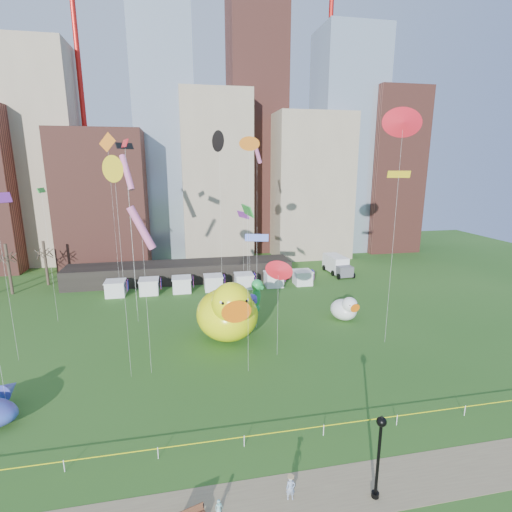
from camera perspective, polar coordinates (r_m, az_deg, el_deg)
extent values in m
plane|color=#24531A|center=(30.83, -1.75, -26.37)|extent=(160.00, 160.00, 0.00)
cube|color=#7D6B4E|center=(27.23, 0.33, -32.98)|extent=(70.00, 4.00, 0.02)
cube|color=gray|center=(89.33, -29.06, 12.61)|extent=(14.00, 12.00, 42.00)
cube|color=brown|center=(80.93, -21.51, 7.73)|extent=(16.00, 14.00, 26.00)
cube|color=#8C9EB2|center=(87.76, -13.30, 18.17)|extent=(12.00, 12.00, 55.00)
cube|color=gray|center=(83.79, -6.01, 11.49)|extent=(14.00, 14.00, 34.00)
cube|color=brown|center=(92.25, 0.03, 22.33)|extent=(12.00, 12.00, 68.00)
cube|color=gray|center=(86.13, 7.73, 10.16)|extent=(16.00, 14.00, 30.00)
cube|color=#8C9EB2|center=(93.47, 13.13, 15.71)|extent=(14.00, 12.00, 48.00)
cube|color=brown|center=(96.12, 18.99, 11.69)|extent=(12.00, 12.00, 36.00)
cylinder|color=red|center=(91.12, -24.75, 23.86)|extent=(1.00, 1.00, 76.00)
cylinder|color=red|center=(95.45, 10.68, 24.25)|extent=(1.00, 1.00, 76.00)
cube|color=black|center=(67.85, -11.01, -2.32)|extent=(38.00, 6.00, 3.20)
cube|color=white|center=(63.07, -20.08, -4.60)|extent=(2.80, 2.80, 2.20)
cube|color=red|center=(62.66, -18.49, -4.11)|extent=(0.08, 1.40, 1.60)
cube|color=white|center=(62.46, -15.54, -4.44)|extent=(2.80, 2.80, 2.20)
cube|color=red|center=(62.19, -13.91, -3.93)|extent=(0.08, 1.40, 1.60)
cube|color=white|center=(62.24, -10.94, -4.24)|extent=(2.80, 2.80, 2.20)
cube|color=red|center=(62.11, -9.29, -3.73)|extent=(0.08, 1.40, 1.60)
cube|color=white|center=(62.42, -6.34, -4.02)|extent=(2.80, 2.80, 2.20)
cube|color=red|center=(62.44, -4.70, -3.50)|extent=(0.08, 1.40, 1.60)
cube|color=white|center=(63.00, -1.79, -3.78)|extent=(2.80, 2.80, 2.20)
cube|color=red|center=(63.16, -0.18, -3.25)|extent=(0.08, 1.40, 1.60)
cube|color=white|center=(63.97, 2.64, -3.52)|extent=(2.80, 2.80, 2.20)
cube|color=red|center=(64.27, 4.20, -3.00)|extent=(0.08, 1.40, 1.60)
cube|color=white|center=(65.31, 6.91, -3.25)|extent=(2.80, 2.80, 2.20)
cube|color=red|center=(65.74, 8.41, -2.73)|extent=(0.08, 1.40, 1.60)
cylinder|color=#382B21|center=(70.38, -32.75, -1.67)|extent=(0.44, 0.44, 8.00)
cylinder|color=#382B21|center=(72.73, -28.69, -0.95)|extent=(0.44, 0.44, 7.50)
cylinder|color=white|center=(31.40, -26.56, -26.06)|extent=(0.06, 0.06, 0.90)
cylinder|color=white|center=(30.39, -14.32, -26.43)|extent=(0.06, 0.06, 0.90)
cylinder|color=white|center=(30.54, -1.76, -25.72)|extent=(0.06, 0.06, 0.90)
cylinder|color=white|center=(31.85, 9.98, -24.06)|extent=(0.06, 0.06, 0.90)
cylinder|color=white|center=(34.17, 20.15, -21.84)|extent=(0.06, 0.06, 0.90)
cylinder|color=white|center=(37.32, 28.54, -19.47)|extent=(0.06, 0.06, 0.90)
cube|color=#D9E00B|center=(30.33, -1.76, -25.21)|extent=(50.00, 0.02, 0.07)
ellipsoid|color=#F6FF0D|center=(44.98, -4.29, -8.57)|extent=(7.66, 8.79, 5.83)
ellipsoid|color=#F6FF0D|center=(47.98, -5.05, -7.34)|extent=(2.04, 1.64, 2.36)
sphere|color=#F6FF0D|center=(41.75, -3.64, -6.88)|extent=(4.70, 4.70, 4.38)
cone|color=orange|center=(40.10, -3.08, -7.97)|extent=(2.55, 2.15, 2.41)
sphere|color=white|center=(40.22, -4.98, -6.83)|extent=(0.79, 0.79, 0.79)
sphere|color=white|center=(40.69, -1.62, -6.53)|extent=(0.79, 0.79, 0.79)
sphere|color=black|center=(39.88, -4.88, -7.00)|extent=(0.39, 0.39, 0.39)
sphere|color=black|center=(40.35, -1.50, -6.71)|extent=(0.39, 0.39, 0.39)
ellipsoid|color=white|center=(51.79, 12.84, -7.75)|extent=(3.96, 4.38, 2.64)
ellipsoid|color=white|center=(52.90, 11.88, -7.33)|extent=(1.01, 0.86, 1.07)
sphere|color=white|center=(50.56, 13.71, -7.05)|extent=(2.38, 2.38, 1.98)
cone|color=orange|center=(49.97, 14.30, -7.41)|extent=(1.27, 1.12, 1.09)
sphere|color=white|center=(49.75, 13.61, -7.06)|extent=(0.36, 0.36, 0.36)
sphere|color=white|center=(50.40, 14.60, -6.85)|extent=(0.36, 0.36, 0.36)
sphere|color=black|center=(49.62, 13.73, -7.12)|extent=(0.18, 0.18, 0.18)
sphere|color=black|center=(50.27, 14.72, -6.90)|extent=(0.18, 0.18, 0.18)
cylinder|color=silver|center=(47.75, 0.04, -8.29)|extent=(0.03, 0.03, 4.12)
ellipsoid|color=green|center=(47.03, 0.04, -5.96)|extent=(1.33, 1.23, 2.72)
sphere|color=green|center=(46.42, 0.08, -4.33)|extent=(1.83, 1.83, 1.39)
cone|color=green|center=(45.86, 0.23, -4.64)|extent=(0.79, 0.99, 0.49)
sphere|color=green|center=(47.61, 0.03, -7.71)|extent=(0.97, 0.97, 0.97)
cylinder|color=silver|center=(46.57, -0.66, -9.57)|extent=(0.03, 0.03, 3.06)
ellipsoid|color=#4A40C0|center=(46.00, -0.66, -7.82)|extent=(1.12, 1.01, 2.38)
sphere|color=#4A40C0|center=(45.41, -0.63, -6.39)|extent=(1.52, 1.52, 1.21)
cone|color=#4A40C0|center=(44.93, -0.50, -6.69)|extent=(0.63, 0.85, 0.42)
sphere|color=#4A40C0|center=(46.56, -0.67, -9.36)|extent=(0.85, 0.85, 0.85)
cone|color=#4B348F|center=(40.11, -32.68, -16.10)|extent=(1.90, 2.05, 1.48)
cube|color=#4F2A1B|center=(26.31, -9.79, -33.23)|extent=(1.63, 0.62, 0.42)
cylinder|color=black|center=(28.46, 17.24, -30.68)|extent=(0.47, 0.47, 0.32)
cylinder|color=black|center=(26.88, 17.64, -27.01)|extent=(0.19, 0.19, 5.08)
sphere|color=black|center=(25.24, 18.10, -22.31)|extent=(0.59, 0.59, 0.59)
cone|color=black|center=(25.06, 18.16, -21.72)|extent=(0.21, 0.21, 0.26)
cube|color=white|center=(73.27, 11.68, -1.04)|extent=(3.06, 5.87, 2.86)
cube|color=#595960|center=(70.27, 12.96, -2.21)|extent=(2.74, 2.20, 1.83)
cylinder|color=black|center=(71.20, 11.32, -2.50)|extent=(0.34, 1.04, 1.03)
cylinder|color=black|center=(72.46, 13.36, -2.32)|extent=(0.34, 1.04, 1.03)
cylinder|color=black|center=(74.59, 10.04, -1.71)|extent=(0.34, 1.04, 1.03)
cylinder|color=black|center=(75.79, 12.01, -1.56)|extent=(0.34, 1.04, 1.03)
imported|color=white|center=(27.06, 5.15, -31.06)|extent=(0.61, 0.45, 1.54)
imported|color=silver|center=(26.64, -5.54, -32.98)|extent=(0.34, 0.28, 0.88)
cylinder|color=silver|center=(40.38, 3.24, -8.54)|extent=(0.02, 0.02, 9.28)
cone|color=red|center=(38.89, 3.33, -2.18)|extent=(1.75, 1.43, 2.02)
cylinder|color=silver|center=(58.71, 0.14, 4.64)|extent=(0.02, 0.02, 21.52)
cylinder|color=pink|center=(58.05, 0.14, 15.19)|extent=(1.91, 1.67, 3.37)
cylinder|color=silver|center=(42.99, -5.17, 1.72)|extent=(0.02, 0.02, 22.09)
cone|color=black|center=(42.17, -5.50, 16.58)|extent=(0.91, 2.19, 2.20)
cylinder|color=silver|center=(36.03, -1.21, -5.79)|extent=(0.02, 0.02, 15.75)
cube|color=green|center=(34.25, -1.28, 6.76)|extent=(0.65, 3.06, 0.93)
cylinder|color=silver|center=(36.55, -19.07, -3.29)|extent=(0.02, 0.02, 19.36)
cone|color=yellow|center=(35.14, -20.29, 12.02)|extent=(1.62, 1.95, 2.26)
cylinder|color=silver|center=(51.33, 0.11, -3.00)|extent=(0.02, 0.02, 10.42)
cube|color=blue|center=(50.11, 0.11, 2.72)|extent=(3.08, 1.21, 0.94)
cylinder|color=silver|center=(58.39, -20.22, 4.32)|extent=(0.02, 0.02, 22.65)
cube|color=orange|center=(57.85, -21.16, 15.45)|extent=(2.40, 1.17, 2.64)
cylinder|color=silver|center=(53.03, -1.87, -0.94)|extent=(0.02, 0.02, 13.15)
cube|color=purple|center=(51.79, -1.92, 6.12)|extent=(1.29, 2.92, 0.90)
cylinder|color=silver|center=(43.56, 19.68, 2.29)|extent=(0.02, 0.02, 23.81)
cone|color=red|center=(43.05, 20.99, 18.03)|extent=(2.95, 0.44, 2.94)
cylinder|color=silver|center=(58.24, -17.90, 2.47)|extent=(0.02, 0.02, 18.62)
cylinder|color=pink|center=(57.32, -18.58, 11.64)|extent=(2.28, 2.90, 4.95)
cylinder|color=silver|center=(53.63, -18.01, 3.39)|extent=(0.02, 0.02, 21.99)
cube|color=black|center=(52.96, -18.89, 15.18)|extent=(2.05, 2.04, 0.78)
cylinder|color=silver|center=(54.14, -28.21, -0.32)|extent=(0.02, 0.02, 16.72)
cube|color=green|center=(53.02, -29.21, 8.49)|extent=(0.45, 1.90, 0.59)
cylinder|color=silver|center=(44.08, 19.42, -0.95)|extent=(0.02, 0.02, 18.74)
cube|color=yellow|center=(42.86, 20.41, 11.28)|extent=(2.31, 0.90, 0.71)
cylinder|color=silver|center=(44.29, -0.96, 2.00)|extent=(0.02, 0.02, 21.91)
cone|color=orange|center=(43.46, -1.02, 16.30)|extent=(1.54, 0.25, 1.53)
cylinder|color=silver|center=(45.22, -33.00, -3.42)|extent=(0.02, 0.02, 16.63)
cylinder|color=silver|center=(49.45, -17.91, 2.66)|extent=(0.02, 0.02, 22.09)
cube|color=red|center=(48.74, -18.87, 15.51)|extent=(1.23, 2.98, 0.91)
cylinder|color=silver|center=(37.43, -15.88, -6.80)|extent=(0.02, 0.02, 14.23)
cylinder|color=pink|center=(35.67, -16.60, 4.00)|extent=(2.44, 0.98, 4.04)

